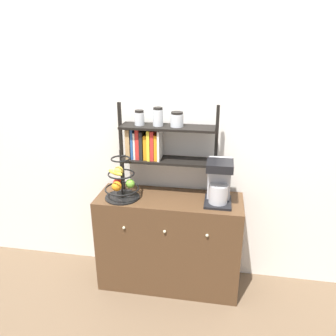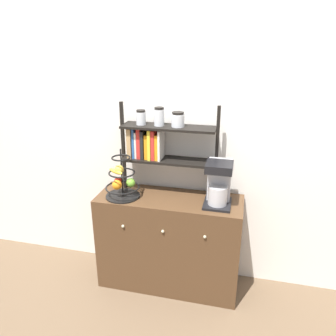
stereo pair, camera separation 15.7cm
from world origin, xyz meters
TOP-DOWN VIEW (x-y plane):
  - ground_plane at (0.00, 0.00)m, footprint 12.00×12.00m
  - wall_back at (0.00, 0.45)m, footprint 7.00×0.05m
  - sideboard at (0.00, 0.20)m, footprint 1.14×0.42m
  - coffee_maker at (0.38, 0.20)m, footprint 0.20×0.24m
  - fruit_stand at (-0.37, 0.14)m, footprint 0.27×0.27m
  - shelf_hutch at (-0.13, 0.32)m, footprint 0.77×0.20m

SIDE VIEW (x-z plane):
  - ground_plane at x=0.00m, z-range 0.00..0.00m
  - sideboard at x=0.00m, z-range 0.00..0.80m
  - fruit_stand at x=-0.37m, z-range 0.74..1.13m
  - coffee_maker at x=0.38m, z-range 0.80..1.14m
  - shelf_hutch at x=-0.13m, z-range 0.87..1.59m
  - wall_back at x=0.00m, z-range 0.00..2.60m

